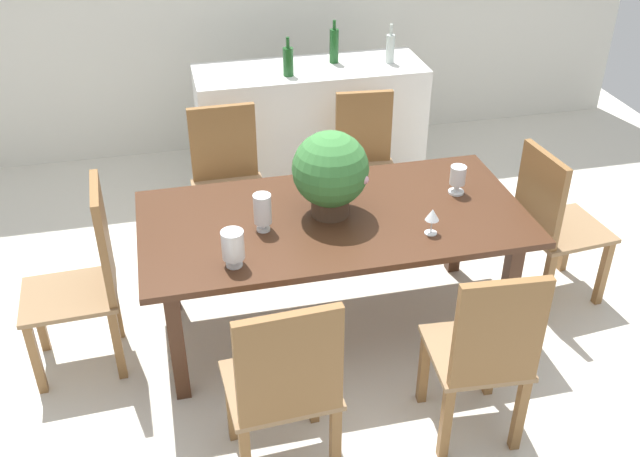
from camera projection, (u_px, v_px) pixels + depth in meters
name	position (u px, v px, depth m)	size (l,w,h in m)	color
ground_plane	(335.00, 330.00, 4.17)	(7.04, 7.04, 0.00)	silver
dining_table	(334.00, 229.00, 3.87)	(2.03, 1.00, 0.73)	#422616
chair_head_end	(88.00, 274.00, 3.67)	(0.49, 0.43, 1.05)	brown
chair_far_right	(366.00, 160.00, 4.82)	(0.45, 0.49, 0.96)	brown
chair_foot_end	(551.00, 220.00, 4.17)	(0.50, 0.48, 0.97)	brown
chair_far_left	(227.00, 174.00, 4.64)	(0.46, 0.42, 0.96)	brown
chair_near_left	(285.00, 384.00, 3.03)	(0.49, 0.45, 1.00)	brown
chair_near_right	(486.00, 352.00, 3.21)	(0.46, 0.47, 1.00)	brown
flower_centerpiece	(330.00, 172.00, 3.71)	(0.40, 0.40, 0.46)	#4C3828
crystal_vase_left	(263.00, 210.00, 3.64)	(0.09, 0.09, 0.20)	silver
crystal_vase_center_near	(233.00, 246.00, 3.38)	(0.11, 0.11, 0.19)	silver
crystal_vase_right	(458.00, 177.00, 3.98)	(0.09, 0.09, 0.16)	silver
wine_glass	(432.00, 216.00, 3.62)	(0.07, 0.07, 0.14)	silver
kitchen_counter	(310.00, 132.00, 5.30)	(1.60, 0.54, 0.97)	silver
wine_bottle_tall	(390.00, 48.00, 5.07)	(0.06, 0.06, 0.27)	#B2BFB7
wine_bottle_dark	(334.00, 45.00, 5.07)	(0.06, 0.06, 0.30)	#194C1E
wine_bottle_amber	(288.00, 61.00, 4.86)	(0.07, 0.07, 0.26)	#194C1E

